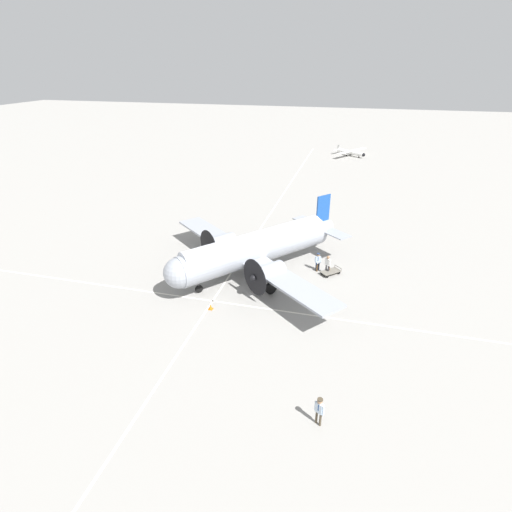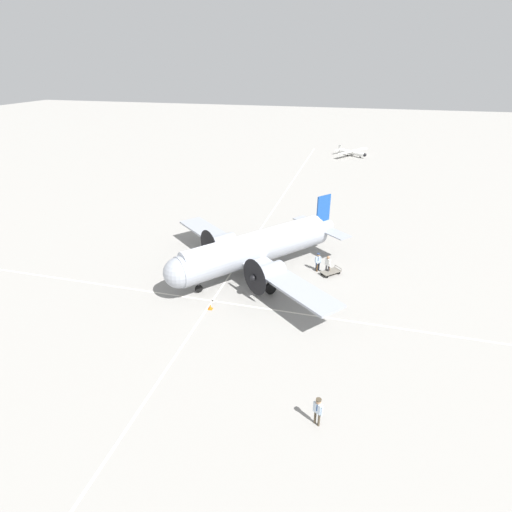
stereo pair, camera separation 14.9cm
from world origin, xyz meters
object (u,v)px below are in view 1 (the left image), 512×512
suitcase_upright_spare (317,268)px  baggage_cart (331,272)px  light_aircraft_distant (351,152)px  crew_foreground (319,409)px  ramp_agent (318,260)px  suitcase_near_door (329,270)px  traffic_cone (211,307)px  airliner_main (252,249)px  passenger_boarding (328,263)px

suitcase_upright_spare → baggage_cart: bearing=72.2°
light_aircraft_distant → baggage_cart: bearing=-56.3°
crew_foreground → ramp_agent: size_ratio=1.04×
suitcase_near_door → traffic_cone: size_ratio=1.19×
suitcase_upright_spare → light_aircraft_distant: 52.45m
ramp_agent → suitcase_upright_spare: (0.05, -0.01, -0.82)m
crew_foreground → baggage_cart: bearing=-57.3°
airliner_main → passenger_boarding: 7.17m
ramp_agent → suitcase_near_door: size_ratio=3.09×
airliner_main → passenger_boarding: (-1.86, 6.76, -1.47)m
suitcase_upright_spare → baggage_cart: 1.38m
suitcase_near_door → traffic_cone: suitcase_near_door is taller
airliner_main → suitcase_upright_spare: (-2.26, 5.80, -2.31)m
passenger_boarding → baggage_cart: passenger_boarding is taller
baggage_cart → suitcase_upright_spare: bearing=-62.8°
crew_foreground → light_aircraft_distant: size_ratio=0.22×
light_aircraft_distant → passenger_boarding: bearing=-56.7°
passenger_boarding → suitcase_upright_spare: (-0.40, -0.96, -0.84)m
crew_foreground → light_aircraft_distant: 70.35m
suitcase_near_door → baggage_cart: bearing=34.7°
passenger_boarding → light_aircraft_distant: bearing=-55.6°
suitcase_upright_spare → baggage_cart: size_ratio=0.31×
suitcase_near_door → airliner_main: bearing=-72.7°
baggage_cart → light_aircraft_distant: bearing=-134.5°
crew_foreground → traffic_cone: crew_foreground is taller
suitcase_upright_spare → traffic_cone: 11.53m
crew_foreground → suitcase_near_door: bearing=-56.7°
suitcase_upright_spare → traffic_cone: suitcase_upright_spare is taller
airliner_main → crew_foreground: airliner_main is taller
crew_foreground → suitcase_near_door: (-17.78, -1.06, -0.89)m
airliner_main → suitcase_near_door: bearing=146.9°
ramp_agent → light_aircraft_distant: bearing=-99.4°
passenger_boarding → ramp_agent: 1.05m
ramp_agent → suitcase_upright_spare: 0.82m
ramp_agent → traffic_cone: size_ratio=3.69×
airliner_main → light_aircraft_distant: airliner_main is taller
light_aircraft_distant → airliner_main: bearing=-63.7°
light_aircraft_distant → traffic_cone: 61.76m
crew_foreground → suitcase_near_door: size_ratio=3.22×
traffic_cone → suitcase_upright_spare: bearing=139.4°
light_aircraft_distant → suitcase_near_door: bearing=-56.5°
ramp_agent → traffic_cone: (8.81, -7.52, -0.89)m
passenger_boarding → baggage_cart: (0.02, 0.35, -0.86)m
ramp_agent → light_aircraft_distant: (-52.38, 0.81, -0.33)m
crew_foreground → passenger_boarding: 17.54m
airliner_main → baggage_cart: size_ratio=9.27×
passenger_boarding → airliner_main: bearing=49.7°
suitcase_near_door → traffic_cone: 12.20m
suitcase_near_door → light_aircraft_distant: light_aircraft_distant is taller
airliner_main → traffic_cone: bearing=24.9°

